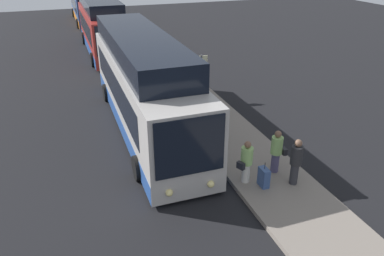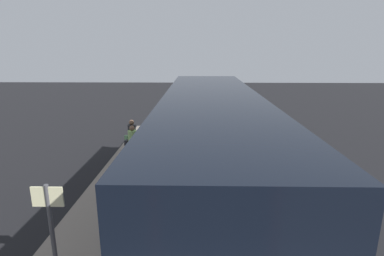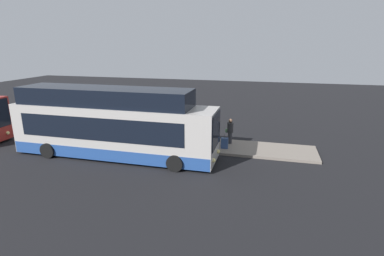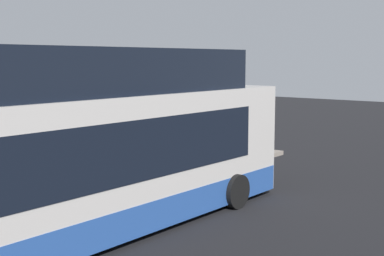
# 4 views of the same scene
# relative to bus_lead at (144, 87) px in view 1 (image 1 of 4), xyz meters

# --- Properties ---
(ground) EXTENTS (80.00, 80.00, 0.00)m
(ground) POSITION_rel_bus_lead_xyz_m (2.17, 0.09, -1.87)
(ground) COLOR black
(platform) EXTENTS (20.00, 2.85, 0.17)m
(platform) POSITION_rel_bus_lead_xyz_m (2.17, 3.12, -1.79)
(platform) COLOR slate
(platform) RESTS_ON ground
(bus_lead) EXTENTS (12.50, 2.86, 4.19)m
(bus_lead) POSITION_rel_bus_lead_xyz_m (0.00, 0.00, 0.00)
(bus_lead) COLOR #B2ADA8
(bus_lead) RESTS_ON ground
(bus_second) EXTENTS (10.89, 2.81, 4.06)m
(bus_second) POSITION_rel_bus_lead_xyz_m (-14.10, 0.00, -0.04)
(bus_second) COLOR maroon
(bus_second) RESTS_ON ground
(bus_third) EXTENTS (10.97, 2.73, 4.04)m
(bus_third) POSITION_rel_bus_lead_xyz_m (-28.14, 0.00, -0.06)
(bus_third) COLOR #33518C
(bus_third) RESTS_ON ground
(passenger_boarding) EXTENTS (0.63, 0.65, 1.71)m
(passenger_boarding) POSITION_rel_bus_lead_xyz_m (6.62, 3.68, -0.79)
(passenger_boarding) COLOR #2D2D33
(passenger_boarding) RESTS_ON platform
(passenger_waiting) EXTENTS (0.45, 0.62, 1.64)m
(passenger_waiting) POSITION_rel_bus_lead_xyz_m (5.74, 3.47, -0.83)
(passenger_waiting) COLOR #4C476B
(passenger_waiting) RESTS_ON platform
(passenger_with_bags) EXTENTS (0.55, 0.67, 1.58)m
(passenger_with_bags) POSITION_rel_bus_lead_xyz_m (5.97, 2.15, -0.87)
(passenger_with_bags) COLOR silver
(passenger_with_bags) RESTS_ON platform
(suitcase) EXTENTS (0.45, 0.25, 0.93)m
(suitcase) POSITION_rel_bus_lead_xyz_m (6.42, 2.61, -1.36)
(suitcase) COLOR #334C7F
(suitcase) RESTS_ON platform
(sign_post) EXTENTS (0.10, 0.69, 2.32)m
(sign_post) POSITION_rel_bus_lead_xyz_m (-2.08, 3.55, -0.23)
(sign_post) COLOR #4C4C51
(sign_post) RESTS_ON platform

